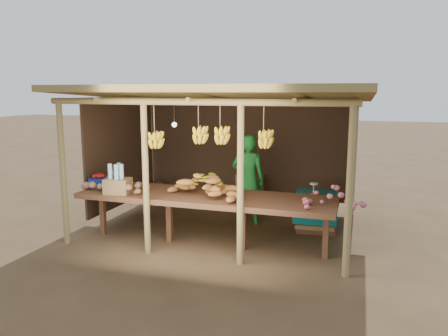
% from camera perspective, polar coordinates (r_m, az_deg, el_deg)
% --- Properties ---
extents(ground, '(60.00, 60.00, 0.00)m').
position_cam_1_polar(ground, '(7.69, 0.00, -7.73)').
color(ground, brown).
rests_on(ground, ground).
extents(stall_structure, '(4.70, 3.50, 2.43)m').
position_cam_1_polar(stall_structure, '(7.36, 0.23, 6.76)').
color(stall_structure, '#95804D').
rests_on(stall_structure, ground).
extents(counter, '(3.90, 1.05, 0.80)m').
position_cam_1_polar(counter, '(6.62, -2.47, -4.02)').
color(counter, brown).
rests_on(counter, ground).
extents(potato_heap, '(1.09, 0.74, 0.37)m').
position_cam_1_polar(potato_heap, '(7.07, -14.03, -1.38)').
color(potato_heap, '#97704E').
rests_on(potato_heap, counter).
extents(sweet_potato_heap, '(1.31, 1.05, 0.36)m').
position_cam_1_polar(sweet_potato_heap, '(6.53, -2.52, -2.02)').
color(sweet_potato_heap, '#B1702D').
rests_on(sweet_potato_heap, counter).
extents(onion_heap, '(0.87, 0.59, 0.36)m').
position_cam_1_polar(onion_heap, '(6.00, 14.19, -3.43)').
color(onion_heap, '#BE5C67').
rests_on(onion_heap, counter).
extents(banana_pile, '(0.55, 0.37, 0.34)m').
position_cam_1_polar(banana_pile, '(6.85, -2.44, -1.55)').
color(banana_pile, yellow).
rests_on(banana_pile, counter).
extents(tomato_basin, '(0.38, 0.38, 0.20)m').
position_cam_1_polar(tomato_basin, '(7.52, -15.95, -1.58)').
color(tomato_basin, navy).
rests_on(tomato_basin, counter).
extents(bottle_box, '(0.41, 0.34, 0.47)m').
position_cam_1_polar(bottle_box, '(6.82, -13.71, -1.80)').
color(bottle_box, olive).
rests_on(bottle_box, counter).
extents(vendor, '(0.62, 0.44, 1.61)m').
position_cam_1_polar(vendor, '(7.73, 3.15, -1.49)').
color(vendor, '#1B7B2B').
rests_on(vendor, ground).
extents(tarp_crate, '(0.76, 0.66, 0.85)m').
position_cam_1_polar(tarp_crate, '(7.59, 11.98, -5.44)').
color(tarp_crate, brown).
rests_on(tarp_crate, ground).
extents(carton_stack, '(1.02, 0.47, 0.71)m').
position_cam_1_polar(carton_stack, '(8.72, 2.29, -3.46)').
color(carton_stack, olive).
rests_on(carton_stack, ground).
extents(burlap_sacks, '(0.86, 0.45, 0.61)m').
position_cam_1_polar(burlap_sacks, '(9.17, -7.40, -3.18)').
color(burlap_sacks, '#442F1F').
rests_on(burlap_sacks, ground).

